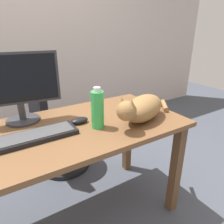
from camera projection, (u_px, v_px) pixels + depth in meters
name	position (u px, v px, depth m)	size (l,w,h in m)	color
ground_plane	(78.00, 218.00, 1.47)	(8.00, 8.00, 0.00)	#474C56
back_wall	(12.00, 23.00, 2.19)	(6.00, 0.04, 2.60)	beige
desk	(72.00, 143.00, 1.24)	(1.38, 0.69, 0.72)	brown
office_chair	(56.00, 130.00, 1.87)	(0.48, 0.48, 0.91)	black
monitor	(17.00, 85.00, 1.19)	(0.48, 0.20, 0.42)	#333338
keyboard	(34.00, 136.00, 1.07)	(0.44, 0.15, 0.03)	black
cat	(142.00, 108.00, 1.26)	(0.57, 0.31, 0.20)	olive
computer_mouse	(79.00, 120.00, 1.24)	(0.11, 0.06, 0.04)	black
water_bottle	(98.00, 109.00, 1.16)	(0.07, 0.07, 0.24)	green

